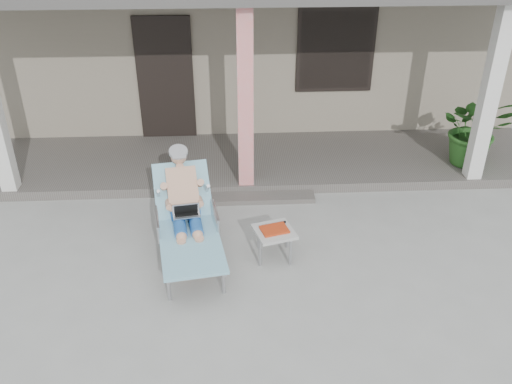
{
  "coord_description": "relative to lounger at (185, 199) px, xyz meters",
  "views": [
    {
      "loc": [
        -0.24,
        -5.08,
        4.09
      ],
      "look_at": [
        0.07,
        0.6,
        0.85
      ],
      "focal_mm": 38.0,
      "sensor_mm": 36.0,
      "label": 1
    }
  ],
  "objects": [
    {
      "name": "ground",
      "position": [
        0.8,
        -0.64,
        -0.76
      ],
      "size": [
        60.0,
        60.0,
        0.0
      ],
      "primitive_type": "plane",
      "color": "#9E9E99",
      "rests_on": "ground"
    },
    {
      "name": "lounger",
      "position": [
        0.0,
        0.0,
        0.0
      ],
      "size": [
        0.99,
        1.96,
        1.24
      ],
      "rotation": [
        0.0,
        0.0,
        0.16
      ],
      "color": "#B7B7BC",
      "rests_on": "ground"
    },
    {
      "name": "side_table",
      "position": [
        1.08,
        -0.19,
        -0.41
      ],
      "size": [
        0.57,
        0.57,
        0.42
      ],
      "rotation": [
        0.0,
        0.0,
        0.28
      ],
      "color": "#B5B4AF",
      "rests_on": "ground"
    },
    {
      "name": "potted_palm",
      "position": [
        4.43,
        1.97,
        -0.02
      ],
      "size": [
        1.24,
        1.14,
        1.18
      ],
      "primitive_type": "imported",
      "rotation": [
        0.0,
        0.0,
        -0.23
      ],
      "color": "#26591E",
      "rests_on": "porch_deck"
    },
    {
      "name": "porch_deck",
      "position": [
        0.8,
        2.36,
        -0.69
      ],
      "size": [
        10.0,
        2.0,
        0.15
      ],
      "primitive_type": "cube",
      "color": "#605B56",
      "rests_on": "ground"
    },
    {
      "name": "porch_step",
      "position": [
        0.8,
        1.21,
        -0.72
      ],
      "size": [
        2.0,
        0.3,
        0.07
      ],
      "primitive_type": "cube",
      "color": "#605B56",
      "rests_on": "ground"
    },
    {
      "name": "house",
      "position": [
        0.8,
        5.86,
        0.9
      ],
      "size": [
        10.4,
        5.4,
        3.3
      ],
      "color": "gray",
      "rests_on": "ground"
    }
  ]
}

